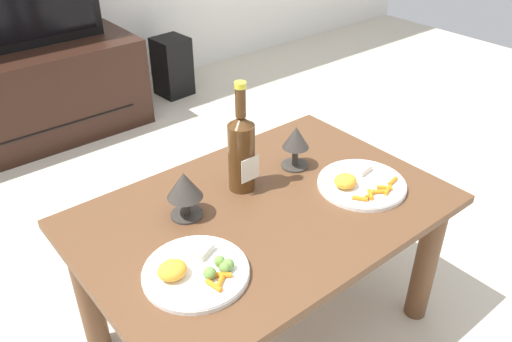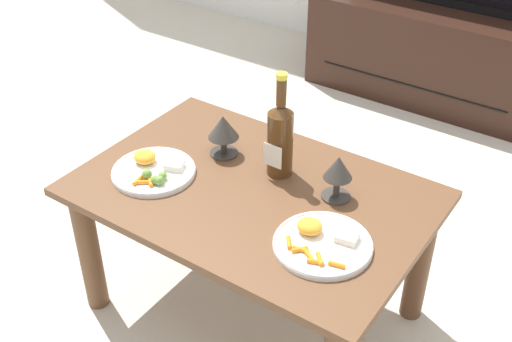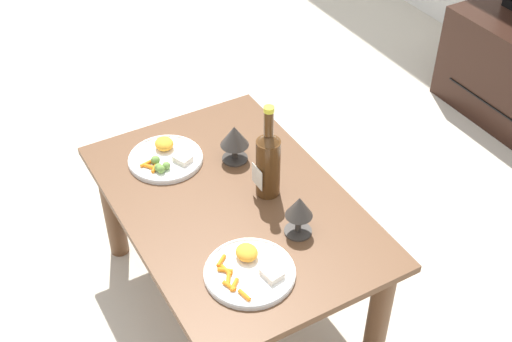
% 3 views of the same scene
% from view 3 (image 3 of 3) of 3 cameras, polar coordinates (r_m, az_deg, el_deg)
% --- Properties ---
extents(ground_plane, '(6.40, 6.40, 0.00)m').
position_cam_3_polar(ground_plane, '(2.47, -1.72, -10.83)').
color(ground_plane, beige).
extents(dining_table, '(1.00, 0.67, 0.48)m').
position_cam_3_polar(dining_table, '(2.18, -1.91, -4.42)').
color(dining_table, brown).
rests_on(dining_table, ground_plane).
extents(wine_bottle, '(0.08, 0.08, 0.33)m').
position_cam_3_polar(wine_bottle, '(2.07, 1.03, 0.84)').
color(wine_bottle, '#4C2D14').
rests_on(wine_bottle, dining_table).
extents(goblet_left, '(0.10, 0.10, 0.14)m').
position_cam_3_polar(goblet_left, '(2.22, -1.83, 2.82)').
color(goblet_left, '#38332D').
rests_on(goblet_left, dining_table).
extents(goblet_right, '(0.08, 0.08, 0.14)m').
position_cam_3_polar(goblet_right, '(1.96, 3.65, -3.25)').
color(goblet_right, '#38332D').
rests_on(goblet_right, dining_table).
extents(dinner_plate_left, '(0.25, 0.25, 0.05)m').
position_cam_3_polar(dinner_plate_left, '(2.28, -7.63, 1.13)').
color(dinner_plate_left, white).
rests_on(dinner_plate_left, dining_table).
extents(dinner_plate_right, '(0.26, 0.26, 0.05)m').
position_cam_3_polar(dinner_plate_right, '(1.90, -0.54, -8.36)').
color(dinner_plate_right, white).
rests_on(dinner_plate_right, dining_table).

